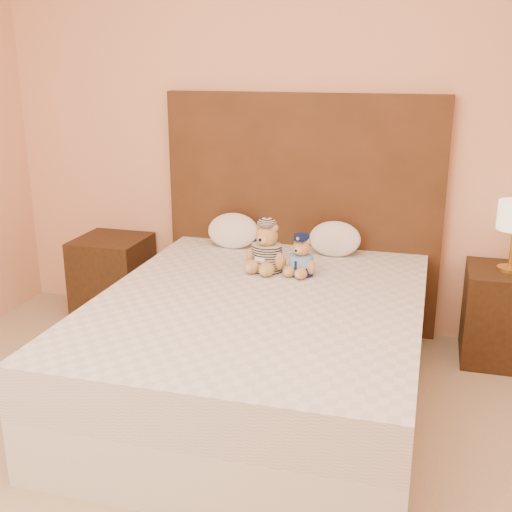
{
  "coord_description": "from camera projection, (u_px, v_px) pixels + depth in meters",
  "views": [
    {
      "loc": [
        0.8,
        -1.7,
        1.7
      ],
      "look_at": [
        -0.09,
        1.45,
        0.69
      ],
      "focal_mm": 45.0,
      "sensor_mm": 36.0,
      "label": 1
    }
  ],
  "objects": [
    {
      "name": "nightstand_left",
      "position": [
        113.0,
        277.0,
        4.35
      ],
      "size": [
        0.45,
        0.45,
        0.55
      ],
      "primitive_type": "cube",
      "color": "#352011",
      "rests_on": "ground"
    },
    {
      "name": "teddy_prisoner",
      "position": [
        267.0,
        247.0,
        3.58
      ],
      "size": [
        0.31,
        0.3,
        0.28
      ],
      "primitive_type": null,
      "rotation": [
        0.0,
        0.0,
        -0.25
      ],
      "color": "#AA7642",
      "rests_on": "bed"
    },
    {
      "name": "nightstand_right",
      "position": [
        504.0,
        315.0,
        3.71
      ],
      "size": [
        0.45,
        0.45,
        0.55
      ],
      "primitive_type": "cube",
      "color": "#352011",
      "rests_on": "ground"
    },
    {
      "name": "pillow_right",
      "position": [
        335.0,
        237.0,
        3.88
      ],
      "size": [
        0.31,
        0.2,
        0.22
      ],
      "primitive_type": "ellipsoid",
      "color": "white",
      "rests_on": "bed"
    },
    {
      "name": "pillow_left",
      "position": [
        233.0,
        229.0,
        4.05
      ],
      "size": [
        0.33,
        0.21,
        0.23
      ],
      "primitive_type": "ellipsoid",
      "color": "white",
      "rests_on": "bed"
    },
    {
      "name": "bed",
      "position": [
        259.0,
        348.0,
        3.29
      ],
      "size": [
        1.6,
        2.0,
        0.55
      ],
      "color": "white",
      "rests_on": "ground"
    },
    {
      "name": "headboard",
      "position": [
        301.0,
        214.0,
        4.08
      ],
      "size": [
        1.75,
        0.08,
        1.5
      ],
      "primitive_type": "cube",
      "color": "#4F2D17",
      "rests_on": "ground"
    },
    {
      "name": "room_walls",
      "position": [
        201.0,
        25.0,
        2.16
      ],
      "size": [
        4.04,
        4.52,
        2.72
      ],
      "color": "#F3AD84",
      "rests_on": "ground"
    },
    {
      "name": "teddy_police",
      "position": [
        301.0,
        255.0,
        3.52
      ],
      "size": [
        0.25,
        0.24,
        0.23
      ],
      "primitive_type": null,
      "rotation": [
        0.0,
        0.0,
        -0.32
      ],
      "color": "#AA7642",
      "rests_on": "bed"
    }
  ]
}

